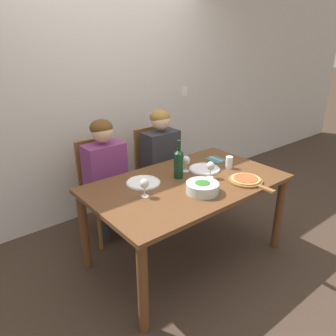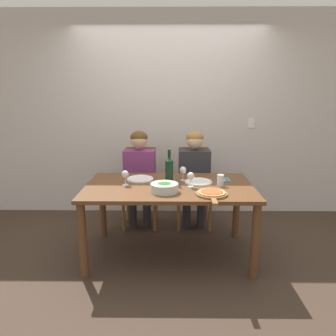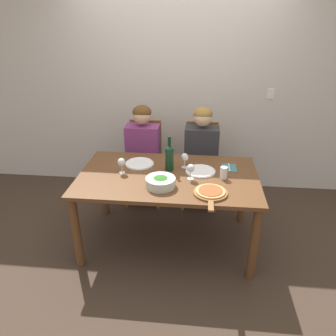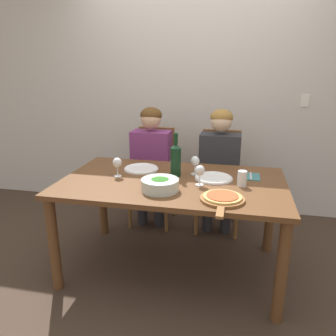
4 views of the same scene
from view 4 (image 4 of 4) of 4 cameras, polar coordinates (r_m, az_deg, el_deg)
ground_plane at (r=2.82m, az=0.76°, el=-16.83°), size 40.00×40.00×0.00m
back_wall at (r=3.63m, az=5.09°, el=13.58°), size 10.00×0.06×2.70m
dining_table at (r=2.51m, az=0.81°, el=-4.28°), size 1.67×0.99×0.76m
chair_left at (r=3.43m, az=-2.40°, el=-0.95°), size 0.42×0.42×0.98m
chair_right at (r=3.33m, az=8.91°, el=-1.70°), size 0.42×0.42×0.98m
person_woman at (r=3.25m, az=-2.97°, el=2.01°), size 0.47×0.51×1.21m
person_man at (r=3.15m, az=8.95°, el=1.30°), size 0.47×0.51×1.21m
wine_bottle at (r=2.54m, az=1.40°, el=1.58°), size 0.08×0.08×0.34m
broccoli_bowl at (r=2.26m, az=-1.40°, el=-2.91°), size 0.26×0.26×0.09m
dinner_plate_left at (r=2.73m, az=-4.68°, el=-0.10°), size 0.29×0.29×0.02m
dinner_plate_right at (r=2.52m, az=7.96°, el=-1.72°), size 0.29×0.29×0.02m
pizza_on_board at (r=2.13m, az=9.43°, el=-5.26°), size 0.29×0.43×0.04m
wine_glass_left at (r=2.56m, az=-8.84°, el=0.78°), size 0.07×0.07×0.15m
wine_glass_right at (r=2.58m, az=4.72°, el=1.08°), size 0.07×0.07×0.15m
wine_glass_centre at (r=2.35m, az=5.58°, el=-0.61°), size 0.07×0.07×0.15m
water_tumbler at (r=2.40m, az=12.79°, el=-1.81°), size 0.07×0.07×0.11m
fork_on_napkin at (r=2.63m, az=14.19°, el=-1.44°), size 0.14×0.18×0.01m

